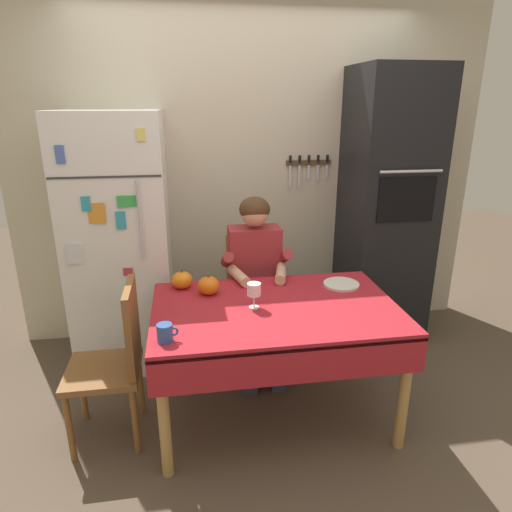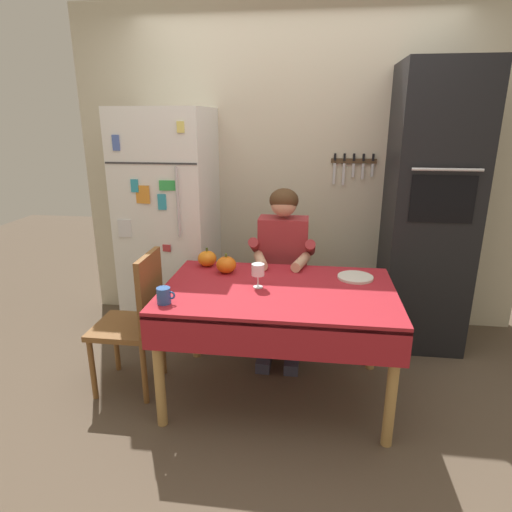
{
  "view_description": "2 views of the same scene",
  "coord_description": "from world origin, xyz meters",
  "px_view_note": "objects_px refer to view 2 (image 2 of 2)",
  "views": [
    {
      "loc": [
        -0.48,
        -2.19,
        1.85
      ],
      "look_at": [
        -0.08,
        0.29,
        0.98
      ],
      "focal_mm": 31.45,
      "sensor_mm": 36.0,
      "label": 1
    },
    {
      "loc": [
        0.19,
        -2.34,
        1.72
      ],
      "look_at": [
        -0.15,
        0.19,
        0.91
      ],
      "focal_mm": 30.53,
      "sensor_mm": 36.0,
      "label": 2
    }
  ],
  "objects_px": {
    "chair_left_side": "(137,316)",
    "pumpkin_large": "(207,258)",
    "coffee_mug": "(164,296)",
    "serving_tray": "(355,277)",
    "refrigerator": "(170,225)",
    "chair_behind_person": "(284,279)",
    "seated_person": "(282,259)",
    "wine_glass": "(258,271)",
    "wall_oven": "(429,212)",
    "dining_table": "(278,302)",
    "pumpkin_medium": "(226,265)"
  },
  "relations": [
    {
      "from": "refrigerator",
      "to": "chair_behind_person",
      "type": "height_order",
      "value": "refrigerator"
    },
    {
      "from": "pumpkin_large",
      "to": "serving_tray",
      "type": "bearing_deg",
      "value": -6.74
    },
    {
      "from": "dining_table",
      "to": "wine_glass",
      "type": "distance_m",
      "value": 0.23
    },
    {
      "from": "chair_behind_person",
      "to": "coffee_mug",
      "type": "height_order",
      "value": "chair_behind_person"
    },
    {
      "from": "wall_oven",
      "to": "seated_person",
      "type": "relative_size",
      "value": 1.69
    },
    {
      "from": "chair_behind_person",
      "to": "seated_person",
      "type": "xyz_separation_m",
      "value": [
        0.0,
        -0.19,
        0.23
      ]
    },
    {
      "from": "wine_glass",
      "to": "serving_tray",
      "type": "distance_m",
      "value": 0.65
    },
    {
      "from": "chair_behind_person",
      "to": "pumpkin_large",
      "type": "relative_size",
      "value": 7.15
    },
    {
      "from": "pumpkin_large",
      "to": "pumpkin_medium",
      "type": "xyz_separation_m",
      "value": [
        0.16,
        -0.12,
        0.0
      ]
    },
    {
      "from": "coffee_mug",
      "to": "serving_tray",
      "type": "xyz_separation_m",
      "value": [
        1.08,
        0.54,
        -0.04
      ]
    },
    {
      "from": "wine_glass",
      "to": "pumpkin_large",
      "type": "relative_size",
      "value": 1.15
    },
    {
      "from": "dining_table",
      "to": "seated_person",
      "type": "bearing_deg",
      "value": 91.88
    },
    {
      "from": "seated_person",
      "to": "pumpkin_large",
      "type": "distance_m",
      "value": 0.56
    },
    {
      "from": "wine_glass",
      "to": "serving_tray",
      "type": "relative_size",
      "value": 0.66
    },
    {
      "from": "seated_person",
      "to": "pumpkin_large",
      "type": "xyz_separation_m",
      "value": [
        -0.51,
        -0.23,
        0.06
      ]
    },
    {
      "from": "dining_table",
      "to": "chair_behind_person",
      "type": "relative_size",
      "value": 1.51
    },
    {
      "from": "dining_table",
      "to": "wine_glass",
      "type": "bearing_deg",
      "value": 172.11
    },
    {
      "from": "coffee_mug",
      "to": "serving_tray",
      "type": "bearing_deg",
      "value": 26.49
    },
    {
      "from": "pumpkin_large",
      "to": "serving_tray",
      "type": "distance_m",
      "value": 1.01
    },
    {
      "from": "dining_table",
      "to": "chair_behind_person",
      "type": "height_order",
      "value": "chair_behind_person"
    },
    {
      "from": "refrigerator",
      "to": "pumpkin_large",
      "type": "bearing_deg",
      "value": -50.31
    },
    {
      "from": "coffee_mug",
      "to": "pumpkin_large",
      "type": "relative_size",
      "value": 0.81
    },
    {
      "from": "coffee_mug",
      "to": "chair_left_side",
      "type": "bearing_deg",
      "value": 136.73
    },
    {
      "from": "chair_left_side",
      "to": "pumpkin_large",
      "type": "height_order",
      "value": "chair_left_side"
    },
    {
      "from": "wine_glass",
      "to": "seated_person",
      "type": "bearing_deg",
      "value": 79.89
    },
    {
      "from": "dining_table",
      "to": "pumpkin_medium",
      "type": "relative_size",
      "value": 10.52
    },
    {
      "from": "serving_tray",
      "to": "pumpkin_medium",
      "type": "bearing_deg",
      "value": -179.93
    },
    {
      "from": "dining_table",
      "to": "pumpkin_large",
      "type": "xyz_separation_m",
      "value": [
        -0.52,
        0.37,
        0.14
      ]
    },
    {
      "from": "wall_oven",
      "to": "serving_tray",
      "type": "distance_m",
      "value": 0.93
    },
    {
      "from": "wall_oven",
      "to": "serving_tray",
      "type": "height_order",
      "value": "wall_oven"
    },
    {
      "from": "dining_table",
      "to": "wine_glass",
      "type": "height_order",
      "value": "wine_glass"
    },
    {
      "from": "refrigerator",
      "to": "chair_behind_person",
      "type": "bearing_deg",
      "value": -5.55
    },
    {
      "from": "seated_person",
      "to": "pumpkin_large",
      "type": "height_order",
      "value": "seated_person"
    },
    {
      "from": "wall_oven",
      "to": "chair_left_side",
      "type": "height_order",
      "value": "wall_oven"
    },
    {
      "from": "refrigerator",
      "to": "seated_person",
      "type": "distance_m",
      "value": 0.98
    },
    {
      "from": "chair_left_side",
      "to": "coffee_mug",
      "type": "distance_m",
      "value": 0.49
    },
    {
      "from": "serving_tray",
      "to": "wine_glass",
      "type": "bearing_deg",
      "value": -158.56
    },
    {
      "from": "chair_behind_person",
      "to": "pumpkin_large",
      "type": "height_order",
      "value": "chair_behind_person"
    },
    {
      "from": "seated_person",
      "to": "serving_tray",
      "type": "height_order",
      "value": "seated_person"
    },
    {
      "from": "refrigerator",
      "to": "coffee_mug",
      "type": "relative_size",
      "value": 17.17
    },
    {
      "from": "chair_behind_person",
      "to": "dining_table",
      "type": "bearing_deg",
      "value": -88.57
    },
    {
      "from": "wine_glass",
      "to": "pumpkin_medium",
      "type": "distance_m",
      "value": 0.34
    },
    {
      "from": "chair_left_side",
      "to": "serving_tray",
      "type": "height_order",
      "value": "chair_left_side"
    },
    {
      "from": "wall_oven",
      "to": "pumpkin_large",
      "type": "distance_m",
      "value": 1.69
    },
    {
      "from": "pumpkin_large",
      "to": "seated_person",
      "type": "bearing_deg",
      "value": 24.78
    },
    {
      "from": "seated_person",
      "to": "serving_tray",
      "type": "relative_size",
      "value": 5.51
    },
    {
      "from": "wall_oven",
      "to": "pumpkin_large",
      "type": "bearing_deg",
      "value": -160.68
    },
    {
      "from": "coffee_mug",
      "to": "pumpkin_medium",
      "type": "xyz_separation_m",
      "value": [
        0.24,
        0.54,
        0.01
      ]
    },
    {
      "from": "seated_person",
      "to": "pumpkin_large",
      "type": "relative_size",
      "value": 9.58
    },
    {
      "from": "chair_left_side",
      "to": "coffee_mug",
      "type": "relative_size",
      "value": 8.87
    }
  ]
}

